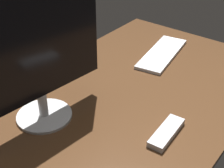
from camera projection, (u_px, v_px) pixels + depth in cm
name	position (u px, v px, depth cm)	size (l,w,h in cm)	color
desk	(125.00, 99.00, 130.04)	(140.00, 84.00, 2.00)	#4C301C
monitor	(35.00, 48.00, 104.13)	(50.69, 19.76, 49.59)	silver
keyboard	(162.00, 54.00, 158.29)	(36.84, 12.39, 1.48)	silver
tv_remote	(166.00, 133.00, 110.30)	(17.48, 5.54, 2.18)	#B7B7BC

